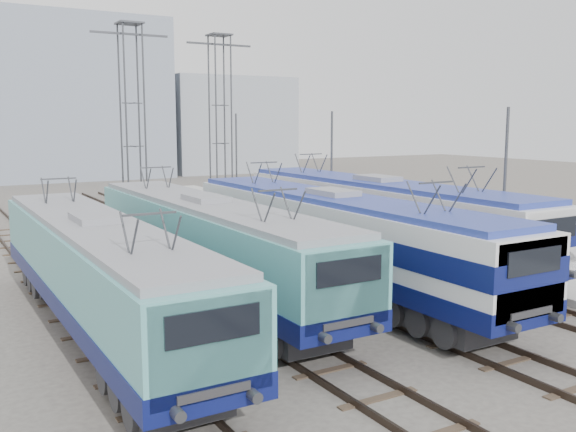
# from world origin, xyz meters

# --- Properties ---
(ground) EXTENTS (160.00, 160.00, 0.00)m
(ground) POSITION_xyz_m (0.00, 0.00, 0.00)
(ground) COLOR #514C47
(platform) EXTENTS (4.00, 70.00, 0.30)m
(platform) POSITION_xyz_m (10.20, 8.00, 0.15)
(platform) COLOR #9E9E99
(platform) RESTS_ON ground
(locomotive_far_left) EXTENTS (2.73, 17.23, 3.24)m
(locomotive_far_left) POSITION_xyz_m (-6.75, 3.61, 2.15)
(locomotive_far_left) COLOR #0B1149
(locomotive_far_left) RESTS_ON ground
(locomotive_center_left) EXTENTS (2.80, 17.65, 3.32)m
(locomotive_center_left) POSITION_xyz_m (-2.25, 5.85, 2.20)
(locomotive_center_left) COLOR #0B1149
(locomotive_center_left) RESTS_ON ground
(locomotive_center_right) EXTENTS (2.88, 18.24, 3.43)m
(locomotive_center_right) POSITION_xyz_m (2.25, 4.37, 2.33)
(locomotive_center_right) COLOR #0B1149
(locomotive_center_right) RESTS_ON ground
(locomotive_far_right) EXTENTS (2.96, 18.73, 3.52)m
(locomotive_far_right) POSITION_xyz_m (6.75, 7.41, 2.38)
(locomotive_far_right) COLOR #0B1149
(locomotive_far_right) RESTS_ON ground
(catenary_tower_west) EXTENTS (4.50, 1.20, 12.00)m
(catenary_tower_west) POSITION_xyz_m (0.00, 22.00, 6.64)
(catenary_tower_west) COLOR #3F4247
(catenary_tower_west) RESTS_ON ground
(catenary_tower_east) EXTENTS (4.50, 1.20, 12.00)m
(catenary_tower_east) POSITION_xyz_m (6.50, 24.00, 6.64)
(catenary_tower_east) COLOR #3F4247
(catenary_tower_east) RESTS_ON ground
(mast_front) EXTENTS (0.12, 0.12, 7.00)m
(mast_front) POSITION_xyz_m (8.60, 2.00, 3.50)
(mast_front) COLOR #3F4247
(mast_front) RESTS_ON ground
(mast_mid) EXTENTS (0.12, 0.12, 7.00)m
(mast_mid) POSITION_xyz_m (8.60, 14.00, 3.50)
(mast_mid) COLOR #3F4247
(mast_mid) RESTS_ON ground
(mast_rear) EXTENTS (0.12, 0.12, 7.00)m
(mast_rear) POSITION_xyz_m (8.60, 26.00, 3.50)
(mast_rear) COLOR #3F4247
(mast_rear) RESTS_ON ground
(safety_cone) EXTENTS (0.32, 0.32, 0.57)m
(safety_cone) POSITION_xyz_m (8.94, -0.35, 0.59)
(safety_cone) COLOR #E16900
(safety_cone) RESTS_ON platform
(building_center) EXTENTS (22.00, 14.00, 18.00)m
(building_center) POSITION_xyz_m (4.00, 62.00, 9.00)
(building_center) COLOR gray
(building_center) RESTS_ON ground
(building_east) EXTENTS (16.00, 12.00, 12.00)m
(building_east) POSITION_xyz_m (24.00, 62.00, 6.00)
(building_east) COLOR #8B929C
(building_east) RESTS_ON ground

